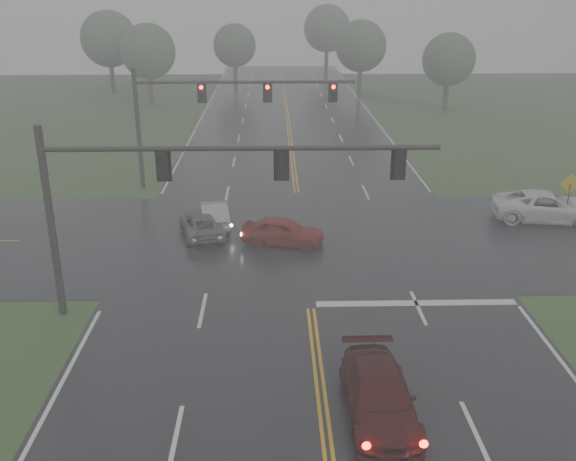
{
  "coord_description": "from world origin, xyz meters",
  "views": [
    {
      "loc": [
        -1.53,
        -9.72,
        12.61
      ],
      "look_at": [
        -0.9,
        16.0,
        2.76
      ],
      "focal_mm": 40.0,
      "sensor_mm": 36.0,
      "label": 1
    }
  ],
  "objects_px": {
    "car_grey": "(202,235)",
    "sedan_maroon": "(378,416)",
    "sedan_red": "(283,245)",
    "signal_gantry_far": "(205,104)",
    "signal_gantry_near": "(170,184)",
    "pickup_white": "(544,221)",
    "sedan_silver": "(214,226)"
  },
  "relations": [
    {
      "from": "signal_gantry_near",
      "to": "signal_gantry_far",
      "type": "distance_m",
      "value": 17.57
    },
    {
      "from": "sedan_maroon",
      "to": "car_grey",
      "type": "relative_size",
      "value": 1.16
    },
    {
      "from": "sedan_silver",
      "to": "signal_gantry_near",
      "type": "bearing_deg",
      "value": 76.3
    },
    {
      "from": "pickup_white",
      "to": "signal_gantry_far",
      "type": "relative_size",
      "value": 0.42
    },
    {
      "from": "pickup_white",
      "to": "signal_gantry_near",
      "type": "relative_size",
      "value": 0.39
    },
    {
      "from": "sedan_silver",
      "to": "signal_gantry_near",
      "type": "xyz_separation_m",
      "value": [
        -0.62,
        -10.15,
        5.52
      ]
    },
    {
      "from": "sedan_red",
      "to": "signal_gantry_far",
      "type": "height_order",
      "value": "signal_gantry_far"
    },
    {
      "from": "signal_gantry_far",
      "to": "signal_gantry_near",
      "type": "bearing_deg",
      "value": -88.81
    },
    {
      "from": "sedan_silver",
      "to": "car_grey",
      "type": "bearing_deg",
      "value": 58.35
    },
    {
      "from": "sedan_maroon",
      "to": "signal_gantry_far",
      "type": "bearing_deg",
      "value": 105.61
    },
    {
      "from": "sedan_maroon",
      "to": "sedan_red",
      "type": "height_order",
      "value": "sedan_maroon"
    },
    {
      "from": "sedan_red",
      "to": "signal_gantry_near",
      "type": "xyz_separation_m",
      "value": [
        -4.43,
        -7.24,
        5.52
      ]
    },
    {
      "from": "sedan_silver",
      "to": "car_grey",
      "type": "xyz_separation_m",
      "value": [
        -0.55,
        -1.4,
        0.0
      ]
    },
    {
      "from": "signal_gantry_far",
      "to": "sedan_silver",
      "type": "bearing_deg",
      "value": -82.44
    },
    {
      "from": "sedan_red",
      "to": "pickup_white",
      "type": "xyz_separation_m",
      "value": [
        15.09,
        3.28,
        0.0
      ]
    },
    {
      "from": "car_grey",
      "to": "signal_gantry_far",
      "type": "xyz_separation_m",
      "value": [
        -0.44,
        8.82,
        5.51
      ]
    },
    {
      "from": "sedan_red",
      "to": "car_grey",
      "type": "distance_m",
      "value": 4.61
    },
    {
      "from": "sedan_maroon",
      "to": "sedan_silver",
      "type": "xyz_separation_m",
      "value": [
        -6.55,
        17.2,
        0.0
      ]
    },
    {
      "from": "signal_gantry_near",
      "to": "car_grey",
      "type": "bearing_deg",
      "value": 89.54
    },
    {
      "from": "sedan_maroon",
      "to": "pickup_white",
      "type": "height_order",
      "value": "pickup_white"
    },
    {
      "from": "sedan_silver",
      "to": "signal_gantry_far",
      "type": "bearing_deg",
      "value": -92.64
    },
    {
      "from": "car_grey",
      "to": "pickup_white",
      "type": "relative_size",
      "value": 0.73
    },
    {
      "from": "car_grey",
      "to": "pickup_white",
      "type": "height_order",
      "value": "pickup_white"
    },
    {
      "from": "sedan_silver",
      "to": "signal_gantry_far",
      "type": "xyz_separation_m",
      "value": [
        -0.99,
        7.42,
        5.51
      ]
    },
    {
      "from": "car_grey",
      "to": "sedan_maroon",
      "type": "bearing_deg",
      "value": 99.86
    },
    {
      "from": "sedan_red",
      "to": "signal_gantry_far",
      "type": "relative_size",
      "value": 0.3
    },
    {
      "from": "sedan_red",
      "to": "pickup_white",
      "type": "height_order",
      "value": "pickup_white"
    },
    {
      "from": "signal_gantry_far",
      "to": "pickup_white",
      "type": "bearing_deg",
      "value": -19.51
    },
    {
      "from": "signal_gantry_near",
      "to": "pickup_white",
      "type": "bearing_deg",
      "value": 28.34
    },
    {
      "from": "signal_gantry_near",
      "to": "signal_gantry_far",
      "type": "height_order",
      "value": "signal_gantry_far"
    },
    {
      "from": "sedan_silver",
      "to": "signal_gantry_far",
      "type": "relative_size",
      "value": 0.29
    },
    {
      "from": "signal_gantry_near",
      "to": "sedan_red",
      "type": "bearing_deg",
      "value": 58.56
    }
  ]
}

